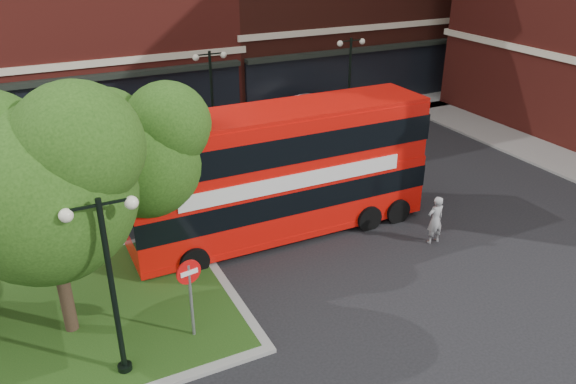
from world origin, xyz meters
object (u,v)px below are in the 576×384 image
bus (280,164)px  car_white (316,109)px  car_silver (186,139)px  woman (435,220)px

bus → car_white: bus is taller
bus → car_silver: bus is taller
woman → car_white: 14.29m
car_silver → car_white: car_white is taller
car_white → car_silver: bearing=94.1°
woman → car_silver: woman is taller
bus → woman: 5.88m
car_silver → woman: bearing=-159.3°
bus → woman: size_ratio=6.05×
woman → car_white: bearing=-101.4°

